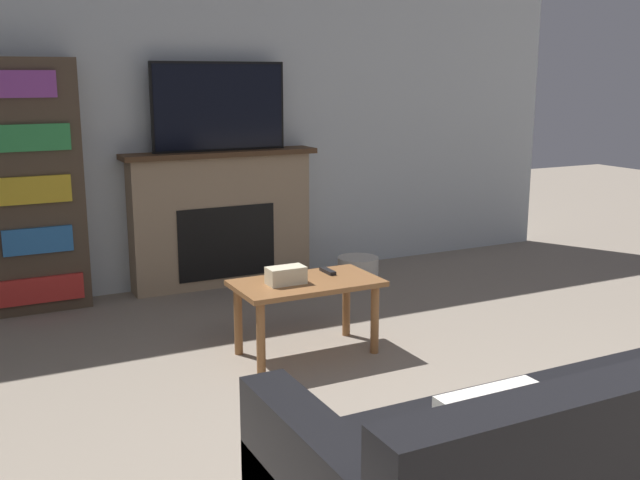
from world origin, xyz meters
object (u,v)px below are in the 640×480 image
Objects in this scene: couch at (590,474)px; coffee_table at (307,293)px; tv at (219,107)px; bookshelf at (31,188)px; fireplace at (222,218)px; storage_basket at (358,269)px.

coffee_table is at bearing 91.59° from couch.
bookshelf is at bearing -179.86° from tv.
fireplace reaches higher than coffee_table.
bookshelf is at bearing 128.39° from coffee_table.
fireplace is at bearing 87.48° from coffee_table.
couch is at bearing -106.59° from storage_basket.
tv is at bearing 157.71° from storage_basket.
fireplace is 3.80m from couch.
coffee_table is at bearing -51.61° from bookshelf.
tv is 3.19× the size of storage_basket.
couch is 6.61× the size of storage_basket.
fireplace is at bearing 89.78° from couch.
storage_basket is at bearing -9.64° from bookshelf.
couch is (-0.01, -3.78, -1.12)m from tv.
bookshelf is (-1.38, -0.02, 0.34)m from fireplace.
couch is at bearing -90.22° from fireplace.
fireplace is 1.68m from coffee_table.
storage_basket is at bearing -22.29° from tv.
bookshelf reaches higher than storage_basket.
fireplace is at bearing 156.74° from storage_basket.
coffee_table is (-0.06, 2.13, 0.10)m from couch.
tv is 1.94m from coffee_table.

